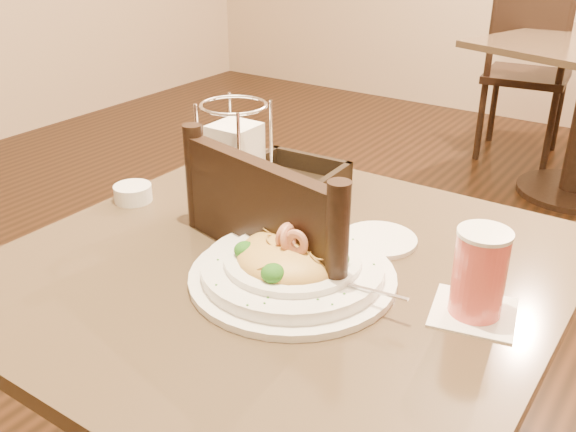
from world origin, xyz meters
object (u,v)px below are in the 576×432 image
Objects in this scene: bread_basket at (293,180)px; napkin_caddy at (236,161)px; main_table at (282,369)px; drink_glass at (479,274)px; side_plate at (379,240)px; dining_chair_near at (310,337)px; dining_chair_far at (527,69)px; pasta_bowl at (292,263)px; butter_ramekin at (133,193)px.

napkin_caddy reaches higher than bread_basket.
drink_glass reaches higher than main_table.
drink_glass is at bearing 6.57° from main_table.
side_plate is (0.10, 0.16, 0.24)m from main_table.
napkin_caddy reaches higher than main_table.
dining_chair_far is (-0.32, 2.64, 0.00)m from dining_chair_near.
bread_basket is 0.29m from side_plate.
napkin_caddy is 0.33m from side_plate.
dining_chair_near is at bearing 166.72° from drink_glass.
bread_basket is at bearing 154.03° from drink_glass.
pasta_bowl is 2.69× the size of side_plate.
side_plate is (0.12, 0.04, 0.24)m from dining_chair_near.
drink_glass is at bearing -25.97° from bread_basket.
side_plate is at bearing 92.44° from dining_chair_far.
pasta_bowl reaches higher than side_plate.
side_plate is at bearing 1.84° from napkin_caddy.
side_plate is (-0.22, 0.12, -0.06)m from drink_glass.
dining_chair_near is 0.33m from bread_basket.
drink_glass is (0.66, -2.72, 0.30)m from dining_chair_far.
bread_basket is at bearing -34.12° from dining_chair_near.
dining_chair_near reaches higher than side_plate.
butter_ramekin is (-0.39, -0.08, 0.25)m from dining_chair_near.
dining_chair_far is 2.65m from side_plate.
drink_glass reaches higher than side_plate.
dining_chair_far is 2.84m from pasta_bowl.
main_table is 2.78m from dining_chair_far.
dining_chair_far is at bearing 103.59° from drink_glass.
bread_basket is at bearing 65.63° from napkin_caddy.
main_table is 0.97× the size of dining_chair_far.
drink_glass reaches higher than pasta_bowl.
main_table is at bearing 108.22° from dining_chair_near.
pasta_bowl is 0.38m from bread_basket.
napkin_caddy is (-0.21, 0.03, 0.32)m from dining_chair_near.
dining_chair_far is 6.66× the size of side_plate.
side_plate is (0.26, -0.11, -0.02)m from bread_basket.
drink_glass reaches higher than bread_basket.
pasta_bowl is at bearing -38.12° from main_table.
bread_basket is (0.17, -2.48, 0.25)m from dining_chair_far.
pasta_bowl is at bearing -56.29° from bread_basket.
dining_chair_near is at bearing -9.09° from napkin_caddy.
drink_glass is 0.73m from butter_ramekin.
bread_basket is 0.98× the size of napkin_caddy.
napkin_caddy is at bearing -178.16° from side_plate.
drink_glass is 0.69× the size of napkin_caddy.
napkin_caddy is at bearing 3.42° from dining_chair_near.
butter_ramekin is at bearing 81.49° from dining_chair_far.
dining_chair_far reaches higher than side_plate.
butter_ramekin is (-0.07, -2.72, 0.25)m from dining_chair_far.
side_plate is 0.52m from butter_ramekin.
pasta_bowl is at bearing 90.66° from dining_chair_far.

